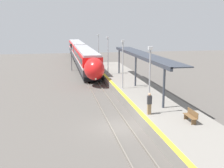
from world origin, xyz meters
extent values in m
plane|color=#56514C|center=(0.00, 0.00, 0.00)|extent=(120.00, 120.00, 0.00)
cube|color=slate|center=(-0.72, 0.00, 0.07)|extent=(0.08, 90.00, 0.15)
cube|color=slate|center=(0.72, 0.00, 0.07)|extent=(0.08, 90.00, 0.15)
cube|color=black|center=(0.00, 26.81, 0.61)|extent=(2.43, 18.80, 0.78)
cube|color=#38383D|center=(0.00, 26.81, 1.46)|extent=(2.76, 20.44, 0.92)
cube|color=white|center=(0.00, 26.81, 2.08)|extent=(2.78, 20.44, 0.32)
cube|color=red|center=(0.00, 26.81, 2.94)|extent=(2.76, 20.44, 1.40)
cube|color=black|center=(0.00, 26.81, 2.87)|extent=(2.79, 18.80, 0.77)
cube|color=#9E9EA3|center=(0.00, 26.81, 3.79)|extent=(2.49, 20.44, 0.30)
cylinder|color=black|center=(-0.72, 19.37, 0.46)|extent=(0.12, 0.91, 0.91)
cylinder|color=black|center=(0.72, 19.37, 0.46)|extent=(0.12, 0.91, 0.91)
cylinder|color=black|center=(-0.72, 21.57, 0.46)|extent=(0.12, 0.91, 0.91)
cylinder|color=black|center=(0.72, 21.57, 0.46)|extent=(0.12, 0.91, 0.91)
cylinder|color=black|center=(-0.72, 32.04, 0.46)|extent=(0.12, 0.91, 0.91)
cylinder|color=black|center=(0.72, 32.04, 0.46)|extent=(0.12, 0.91, 0.91)
cylinder|color=black|center=(-0.72, 34.24, 0.46)|extent=(0.12, 0.91, 0.91)
cylinder|color=black|center=(0.72, 34.24, 0.46)|extent=(0.12, 0.91, 0.91)
ellipsoid|color=red|center=(0.00, 15.37, 2.32)|extent=(2.65, 3.64, 2.91)
ellipsoid|color=black|center=(0.00, 14.92, 2.80)|extent=(1.94, 2.13, 1.48)
sphere|color=#F9F4CC|center=(0.00, 14.01, 1.25)|extent=(0.24, 0.24, 0.24)
cube|color=black|center=(0.00, 48.05, 0.61)|extent=(2.43, 18.80, 0.78)
cube|color=#38383D|center=(0.00, 48.05, 1.46)|extent=(2.76, 20.44, 0.92)
cube|color=white|center=(0.00, 48.05, 2.08)|extent=(2.78, 20.44, 0.32)
cube|color=red|center=(0.00, 48.05, 2.94)|extent=(2.76, 20.44, 1.40)
cube|color=black|center=(0.00, 48.05, 2.87)|extent=(2.79, 18.80, 0.77)
cube|color=#9E9EA3|center=(0.00, 48.05, 3.79)|extent=(2.49, 20.44, 0.30)
cylinder|color=black|center=(-0.72, 40.61, 0.46)|extent=(0.12, 0.91, 0.91)
cylinder|color=black|center=(0.72, 40.61, 0.46)|extent=(0.12, 0.91, 0.91)
cylinder|color=black|center=(-0.72, 42.81, 0.46)|extent=(0.12, 0.91, 0.91)
cylinder|color=black|center=(0.72, 42.81, 0.46)|extent=(0.12, 0.91, 0.91)
cylinder|color=black|center=(-0.72, 53.28, 0.46)|extent=(0.12, 0.91, 0.91)
cylinder|color=black|center=(0.72, 53.28, 0.46)|extent=(0.12, 0.91, 0.91)
cylinder|color=black|center=(-0.72, 55.48, 0.46)|extent=(0.12, 0.91, 0.91)
cylinder|color=black|center=(0.72, 55.48, 0.46)|extent=(0.12, 0.91, 0.91)
cube|color=gray|center=(4.26, 0.00, 0.45)|extent=(5.16, 64.00, 0.91)
cube|color=yellow|center=(1.88, 0.00, 0.91)|extent=(0.40, 64.00, 0.01)
cube|color=brown|center=(4.84, -2.79, 1.12)|extent=(0.36, 0.06, 0.42)
cube|color=brown|center=(4.84, -1.57, 1.12)|extent=(0.36, 0.06, 0.42)
cube|color=brown|center=(4.84, -2.18, 1.34)|extent=(0.44, 1.62, 0.03)
cube|color=brown|center=(5.04, -2.18, 1.58)|extent=(0.04, 1.62, 0.44)
cube|color=#7F6647|center=(2.43, 0.08, 1.34)|extent=(0.28, 0.20, 0.86)
cube|color=#333338|center=(2.43, 0.08, 2.11)|extent=(0.36, 0.22, 0.68)
sphere|color=tan|center=(2.43, 0.08, 2.57)|extent=(0.23, 0.23, 0.23)
cylinder|color=#59595E|center=(-2.27, 28.81, 1.99)|extent=(0.14, 0.14, 3.98)
cube|color=black|center=(-2.27, 28.81, 4.33)|extent=(0.28, 0.20, 0.70)
sphere|color=black|center=(-2.27, 28.70, 4.50)|extent=(0.14, 0.14, 0.14)
sphere|color=red|center=(-2.27, 28.70, 4.16)|extent=(0.14, 0.14, 0.14)
cylinder|color=#9E9EA3|center=(2.46, 0.28, 3.50)|extent=(0.12, 0.12, 5.18)
cube|color=silver|center=(2.46, 0.28, 6.21)|extent=(0.36, 0.20, 0.24)
cylinder|color=#9E9EA3|center=(2.46, 9.63, 3.50)|extent=(0.12, 0.12, 5.18)
cube|color=silver|center=(2.46, 9.63, 6.21)|extent=(0.36, 0.20, 0.24)
cylinder|color=#9E9EA3|center=(2.46, 18.98, 3.50)|extent=(0.12, 0.12, 5.18)
cube|color=silver|center=(2.46, 18.98, 6.21)|extent=(0.36, 0.20, 0.24)
cylinder|color=#9E9EA3|center=(2.46, 28.33, 3.50)|extent=(0.12, 0.12, 5.18)
cube|color=silver|center=(2.46, 28.33, 6.21)|extent=(0.36, 0.20, 0.24)
cylinder|color=#333842|center=(4.22, 1.62, 2.65)|extent=(0.20, 0.20, 3.49)
cylinder|color=#333842|center=(4.22, 10.57, 2.65)|extent=(0.20, 0.20, 3.49)
cylinder|color=#333842|center=(4.22, 19.51, 2.65)|extent=(0.20, 0.20, 3.49)
cube|color=#333842|center=(4.22, 10.57, 4.50)|extent=(0.24, 20.89, 0.36)
cube|color=#333842|center=(5.12, 10.57, 4.62)|extent=(2.00, 20.89, 0.10)
camera|label=1|loc=(-4.59, -20.49, 7.99)|focal=45.00mm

